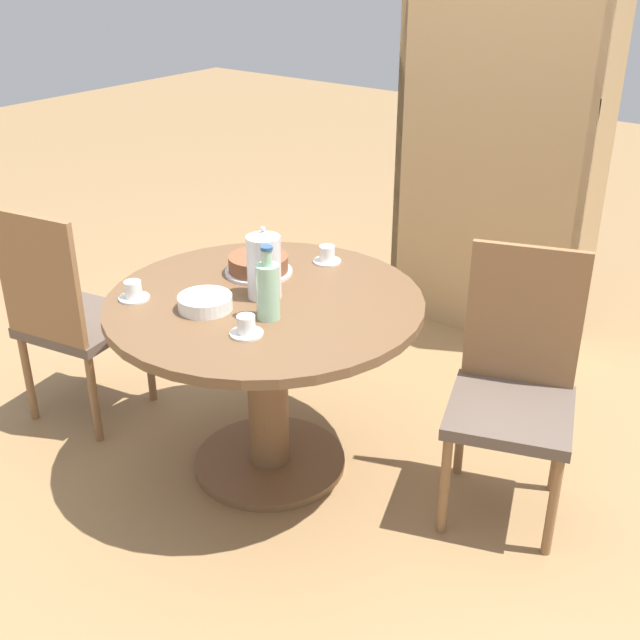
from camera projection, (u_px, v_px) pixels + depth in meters
ground_plane at (270, 464)px, 3.19m from camera, size 14.00×14.00×0.00m
dining_table at (266, 346)px, 2.95m from camera, size 1.15×1.15×0.72m
chair_a at (514, 384)px, 2.78m from camera, size 0.54×0.54×0.96m
chair_b at (69, 314)px, 3.28m from camera, size 0.49×0.49×0.96m
bookshelf at (496, 174)px, 3.93m from camera, size 1.00×0.28×1.69m
coffee_pot at (264, 265)px, 2.83m from camera, size 0.12×0.12×0.27m
water_bottle at (268, 289)px, 2.68m from camera, size 0.08×0.08×0.26m
cake_main at (258, 265)px, 3.06m from camera, size 0.26×0.26×0.07m
cup_a at (133, 292)px, 2.86m from camera, size 0.11×0.11×0.07m
cup_b at (327, 256)px, 3.17m from camera, size 0.11×0.11×0.07m
cup_c at (246, 327)px, 2.61m from camera, size 0.11×0.11×0.07m
plate_stack at (205, 302)px, 2.78m from camera, size 0.19×0.19×0.05m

